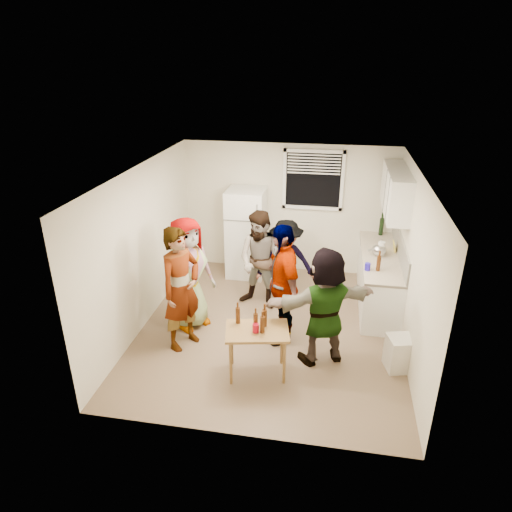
% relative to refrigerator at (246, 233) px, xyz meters
% --- Properties ---
extents(room, '(4.00, 4.50, 2.50)m').
position_rel_refrigerator_xyz_m(room, '(0.75, -1.88, -0.85)').
color(room, silver).
rests_on(room, ground).
extents(window, '(1.12, 0.10, 1.06)m').
position_rel_refrigerator_xyz_m(window, '(1.20, 0.33, 1.00)').
color(window, white).
rests_on(window, room).
extents(refrigerator, '(0.70, 0.70, 1.70)m').
position_rel_refrigerator_xyz_m(refrigerator, '(0.00, 0.00, 0.00)').
color(refrigerator, white).
rests_on(refrigerator, ground).
extents(counter_lower, '(0.60, 2.20, 0.86)m').
position_rel_refrigerator_xyz_m(counter_lower, '(2.45, -0.73, -0.42)').
color(counter_lower, white).
rests_on(counter_lower, ground).
extents(countertop, '(0.64, 2.22, 0.04)m').
position_rel_refrigerator_xyz_m(countertop, '(2.45, -0.73, 0.03)').
color(countertop, beige).
rests_on(countertop, counter_lower).
extents(backsplash, '(0.03, 2.20, 0.36)m').
position_rel_refrigerator_xyz_m(backsplash, '(2.74, -0.73, 0.23)').
color(backsplash, '#BAB6AB').
rests_on(backsplash, countertop).
extents(upper_cabinets, '(0.34, 1.60, 0.70)m').
position_rel_refrigerator_xyz_m(upper_cabinets, '(2.58, -0.53, 1.10)').
color(upper_cabinets, white).
rests_on(upper_cabinets, room).
extents(kettle, '(0.29, 0.26, 0.22)m').
position_rel_refrigerator_xyz_m(kettle, '(2.40, -0.76, 0.05)').
color(kettle, silver).
rests_on(kettle, countertop).
extents(paper_towel, '(0.11, 0.11, 0.25)m').
position_rel_refrigerator_xyz_m(paper_towel, '(2.43, -0.76, 0.05)').
color(paper_towel, white).
rests_on(paper_towel, countertop).
extents(wine_bottle, '(0.08, 0.08, 0.32)m').
position_rel_refrigerator_xyz_m(wine_bottle, '(2.50, 0.22, 0.05)').
color(wine_bottle, black).
rests_on(wine_bottle, countertop).
extents(beer_bottle_counter, '(0.06, 0.06, 0.25)m').
position_rel_refrigerator_xyz_m(beer_bottle_counter, '(2.35, -1.36, 0.05)').
color(beer_bottle_counter, '#47230C').
rests_on(beer_bottle_counter, countertop).
extents(blue_cup, '(0.09, 0.09, 0.12)m').
position_rel_refrigerator_xyz_m(blue_cup, '(2.19, -1.37, 0.05)').
color(blue_cup, '#2618C6').
rests_on(blue_cup, countertop).
extents(picture_frame, '(0.02, 0.19, 0.16)m').
position_rel_refrigerator_xyz_m(picture_frame, '(2.67, -0.51, 0.13)').
color(picture_frame, '#F2D94D').
rests_on(picture_frame, countertop).
extents(trash_bin, '(0.40, 0.40, 0.49)m').
position_rel_refrigerator_xyz_m(trash_bin, '(2.63, -2.56, -0.60)').
color(trash_bin, silver).
rests_on(trash_bin, ground).
extents(serving_table, '(0.91, 0.70, 0.69)m').
position_rel_refrigerator_xyz_m(serving_table, '(0.74, -3.00, -0.85)').
color(serving_table, brown).
rests_on(serving_table, ground).
extents(beer_bottle_table, '(0.06, 0.06, 0.24)m').
position_rel_refrigerator_xyz_m(beer_bottle_table, '(0.82, -2.89, -0.16)').
color(beer_bottle_table, '#47230C').
rests_on(beer_bottle_table, serving_table).
extents(red_cup, '(0.09, 0.09, 0.12)m').
position_rel_refrigerator_xyz_m(red_cup, '(0.73, -3.05, -0.16)').
color(red_cup, '#9E091A').
rests_on(red_cup, serving_table).
extents(guest_grey, '(1.96, 1.78, 0.57)m').
position_rel_refrigerator_xyz_m(guest_grey, '(-0.53, -1.96, -0.85)').
color(guest_grey, '#949494').
rests_on(guest_grey, ground).
extents(guest_stripe, '(1.95, 1.48, 0.44)m').
position_rel_refrigerator_xyz_m(guest_stripe, '(-0.45, -2.51, -0.85)').
color(guest_stripe, '#141933').
rests_on(guest_stripe, ground).
extents(guest_back_left, '(1.22, 1.85, 0.64)m').
position_rel_refrigerator_xyz_m(guest_back_left, '(0.49, -1.19, -0.85)').
color(guest_back_left, brown).
rests_on(guest_back_left, ground).
extents(guest_back_right, '(1.26, 1.69, 0.57)m').
position_rel_refrigerator_xyz_m(guest_back_right, '(0.88, -1.04, -0.85)').
color(guest_back_right, '#404045').
rests_on(guest_back_right, ground).
extents(guest_black, '(2.13, 1.75, 0.45)m').
position_rel_refrigerator_xyz_m(guest_black, '(0.95, -2.10, -0.85)').
color(guest_black, black).
rests_on(guest_black, ground).
extents(guest_orange, '(2.15, 2.21, 0.50)m').
position_rel_refrigerator_xyz_m(guest_orange, '(1.58, -2.53, -0.85)').
color(guest_orange, '#EE9962').
rests_on(guest_orange, ground).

